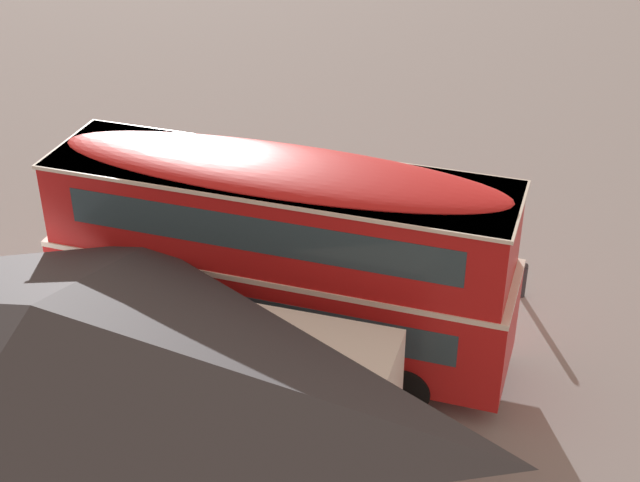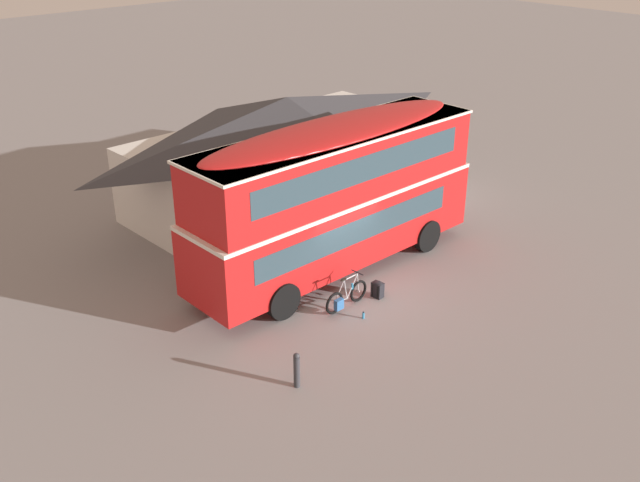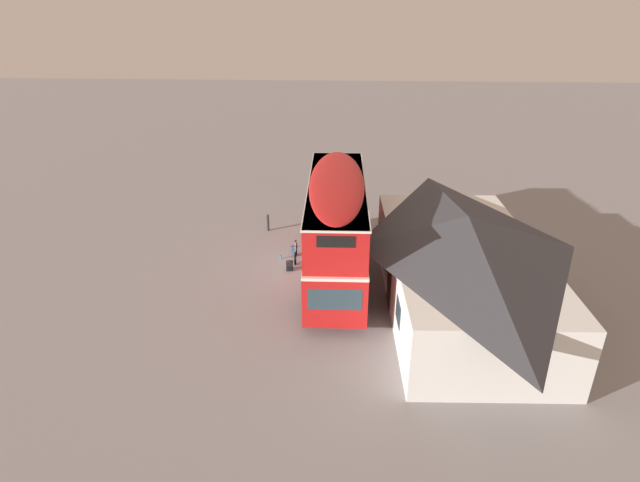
{
  "view_description": "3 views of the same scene",
  "coord_description": "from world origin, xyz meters",
  "px_view_note": "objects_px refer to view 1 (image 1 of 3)",
  "views": [
    {
      "loc": [
        -5.63,
        17.17,
        13.25
      ],
      "look_at": [
        0.27,
        -0.35,
        2.11
      ],
      "focal_mm": 52.59,
      "sensor_mm": 36.0,
      "label": 1
    },
    {
      "loc": [
        -13.38,
        -13.76,
        10.91
      ],
      "look_at": [
        -0.51,
        0.54,
        1.58
      ],
      "focal_mm": 40.32,
      "sensor_mm": 36.0,
      "label": 2
    },
    {
      "loc": [
        22.39,
        1.49,
        12.13
      ],
      "look_at": [
        -0.04,
        0.4,
        1.4
      ],
      "focal_mm": 29.23,
      "sensor_mm": 36.0,
      "label": 3
    }
  ],
  "objects_px": {
    "backpack_on_ground": "(325,290)",
    "water_bottle_blue_sports": "(377,292)",
    "touring_bicycle": "(368,299)",
    "double_decker_bus": "(279,251)",
    "kerb_bollard": "(523,279)"
  },
  "relations": [
    {
      "from": "double_decker_bus",
      "to": "water_bottle_blue_sports",
      "type": "bearing_deg",
      "value": -118.06
    },
    {
      "from": "touring_bicycle",
      "to": "water_bottle_blue_sports",
      "type": "xyz_separation_m",
      "value": [
        -0.02,
        -0.75,
        -0.27
      ]
    },
    {
      "from": "touring_bicycle",
      "to": "backpack_on_ground",
      "type": "distance_m",
      "value": 1.18
    },
    {
      "from": "touring_bicycle",
      "to": "water_bottle_blue_sports",
      "type": "distance_m",
      "value": 0.8
    },
    {
      "from": "double_decker_bus",
      "to": "backpack_on_ground",
      "type": "distance_m",
      "value": 3.26
    },
    {
      "from": "backpack_on_ground",
      "to": "kerb_bollard",
      "type": "relative_size",
      "value": 0.55
    },
    {
      "from": "touring_bicycle",
      "to": "double_decker_bus",
      "type": "bearing_deg",
      "value": 54.24
    },
    {
      "from": "backpack_on_ground",
      "to": "water_bottle_blue_sports",
      "type": "bearing_deg",
      "value": -153.83
    },
    {
      "from": "touring_bicycle",
      "to": "water_bottle_blue_sports",
      "type": "height_order",
      "value": "touring_bicycle"
    },
    {
      "from": "kerb_bollard",
      "to": "double_decker_bus",
      "type": "bearing_deg",
      "value": 38.5
    },
    {
      "from": "touring_bicycle",
      "to": "backpack_on_ground",
      "type": "bearing_deg",
      "value": -8.27
    },
    {
      "from": "water_bottle_blue_sports",
      "to": "backpack_on_ground",
      "type": "bearing_deg",
      "value": 26.17
    },
    {
      "from": "backpack_on_ground",
      "to": "double_decker_bus",
      "type": "bearing_deg",
      "value": 82.0
    },
    {
      "from": "touring_bicycle",
      "to": "kerb_bollard",
      "type": "xyz_separation_m",
      "value": [
        -3.45,
        -1.87,
        0.13
      ]
    },
    {
      "from": "backpack_on_ground",
      "to": "water_bottle_blue_sports",
      "type": "distance_m",
      "value": 1.32
    }
  ]
}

